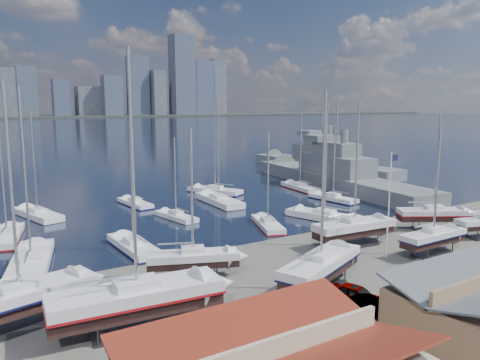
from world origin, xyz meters
TOP-DOWN VIEW (x-y plane):
  - ground at (0.00, -10.00)m, footprint 1400.00×1400.00m
  - water at (0.00, 300.00)m, footprint 1400.00×600.00m
  - sailboat_cradle_0 at (-27.57, -8.45)m, footprint 11.19×5.52m
  - sailboat_cradle_1 at (-20.57, -13.09)m, footprint 12.45×4.42m
  - sailboat_cradle_2 at (-12.98, -6.48)m, footprint 8.54×5.19m
  - sailboat_cradle_3 at (-4.75, -14.44)m, footprint 10.77×6.71m
  - sailboat_cradle_4 at (6.93, -6.81)m, footprint 10.10×3.51m
  - sailboat_cradle_5 at (11.64, -13.58)m, footprint 8.43×2.44m
  - sailboat_cradle_6 at (20.60, -7.13)m, footprint 9.06×6.70m
  - sailboat_moored_0 at (-25.11, 4.47)m, footprint 6.28×12.68m
  - sailboat_moored_1 at (-26.14, 15.97)m, footprint 4.95×10.24m
  - sailboat_moored_2 at (-21.32, 25.94)m, footprint 5.58×10.89m
  - sailboat_moored_3 at (-14.81, 4.45)m, footprint 3.12×10.04m
  - sailboat_moored_4 at (-5.12, 14.97)m, footprint 3.52×8.13m
  - sailboat_moored_5 at (-7.02, 26.39)m, footprint 3.30×8.75m
  - sailboat_moored_6 at (3.17, 4.68)m, footprint 5.29×9.04m
  - sailboat_moored_7 at (4.87, 20.69)m, footprint 3.77×11.80m
  - sailboat_moored_8 at (8.65, 28.84)m, footprint 7.37×10.37m
  - sailboat_moored_9 at (12.00, 3.71)m, footprint 6.13×11.39m
  - sailboat_moored_10 at (22.04, 12.80)m, footprint 3.54×9.12m
  - sailboat_moored_11 at (23.90, 23.69)m, footprint 3.85×10.05m
  - naval_ship_east at (31.57, 22.58)m, footprint 13.14×48.12m
  - naval_ship_west at (44.49, 41.10)m, footprint 10.10×42.94m
  - car_a at (-4.31, -18.25)m, footprint 3.15×4.84m
  - car_b at (-5.03, -20.45)m, footprint 4.93×2.89m
  - car_c at (4.50, -20.21)m, footprint 3.50×5.18m
  - flagpole at (6.83, -11.65)m, footprint 0.97×0.12m

SIDE VIEW (x-z plane):
  - water at x=0.00m, z-range -0.35..0.05m
  - ground at x=0.00m, z-range 0.00..0.00m
  - sailboat_moored_11 at x=23.90m, z-range -7.02..7.63m
  - sailboat_moored_1 at x=-26.14m, z-range -7.07..7.69m
  - sailboat_moored_3 at x=-14.81m, z-range -7.13..7.74m
  - sailboat_moored_8 at x=8.65m, z-range -7.34..7.95m
  - sailboat_moored_10 at x=22.04m, z-range -6.34..6.95m
  - sailboat_moored_6 at x=3.17m, z-range -6.22..6.83m
  - sailboat_moored_5 at x=-7.02m, z-range -6.07..6.69m
  - sailboat_moored_0 at x=-25.11m, z-range -8.82..9.45m
  - sailboat_moored_2 at x=-21.32m, z-range -7.60..8.24m
  - sailboat_moored_9 at x=12.00m, z-range -7.96..8.60m
  - sailboat_moored_7 at x=4.87m, z-range -8.49..9.14m
  - sailboat_moored_4 at x=-5.12m, z-range -5.61..6.26m
  - car_c at x=4.50m, z-range 0.00..1.32m
  - car_a at x=-4.31m, z-range 0.00..1.53m
  - car_b at x=-5.03m, z-range 0.00..1.53m
  - naval_ship_west at x=44.49m, z-range -7.25..10.58m
  - naval_ship_east at x=31.57m, z-range -7.48..10.81m
  - sailboat_cradle_5 at x=11.64m, z-range -4.93..8.84m
  - sailboat_cradle_2 at x=-12.98m, z-range -4.88..8.80m
  - sailboat_cradle_6 at x=20.60m, z-range -5.33..9.34m
  - sailboat_cradle_4 at x=6.93m, z-range -6.01..10.18m
  - sailboat_cradle_3 at x=-4.75m, z-range -6.30..10.52m
  - sailboat_cradle_0 at x=-27.57m, z-range -6.52..10.80m
  - sailboat_cradle_1 at x=-20.57m, z-range -7.47..11.97m
  - flagpole at x=6.83m, z-range 0.77..11.75m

